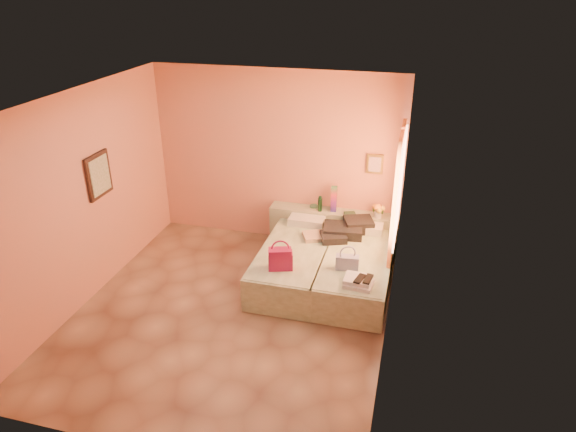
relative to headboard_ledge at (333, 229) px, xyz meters
name	(u,v)px	position (x,y,z in m)	size (l,w,h in m)	color
ground	(232,312)	(-0.98, -2.10, -0.33)	(4.50, 4.50, 0.00)	tan
room_walls	(256,173)	(-0.77, -1.53, 1.46)	(4.02, 4.51, 2.81)	tan
headboard_ledge	(333,229)	(0.00, 0.00, 0.00)	(2.05, 0.30, 0.65)	#A7B493
bed_left	(295,263)	(-0.38, -1.05, -0.08)	(0.90, 2.00, 0.50)	beige
bed_right	(356,271)	(0.52, -1.05, -0.08)	(0.90, 2.00, 0.50)	beige
water_bottle	(320,204)	(-0.22, -0.05, 0.45)	(0.07, 0.07, 0.24)	#133621
rainbow_box	(334,199)	(-0.01, 0.00, 0.53)	(0.09, 0.09, 0.41)	#A5144C
small_dish	(314,206)	(-0.34, 0.06, 0.34)	(0.13, 0.13, 0.03)	#4B8B61
green_book	(350,214)	(0.26, -0.06, 0.34)	(0.17, 0.12, 0.03)	#234229
flower_vase	(378,210)	(0.69, -0.07, 0.46)	(0.21, 0.21, 0.27)	silver
magenta_handbag	(280,258)	(-0.42, -1.65, 0.33)	(0.32, 0.18, 0.30)	#A5144C
khaki_garment	(316,236)	(-0.14, -0.68, 0.21)	(0.38, 0.30, 0.06)	tan
clothes_pile	(346,230)	(0.28, -0.48, 0.27)	(0.63, 0.63, 0.19)	black
blue_handbag	(347,262)	(0.44, -1.44, 0.27)	(0.30, 0.13, 0.20)	#3A468C
towel_stack	(359,282)	(0.64, -1.79, 0.23)	(0.35, 0.30, 0.10)	silver
sandal_pair	(364,279)	(0.70, -1.81, 0.29)	(0.17, 0.23, 0.02)	black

